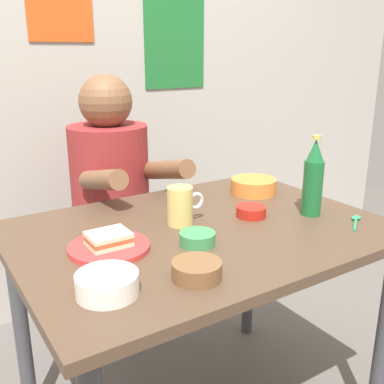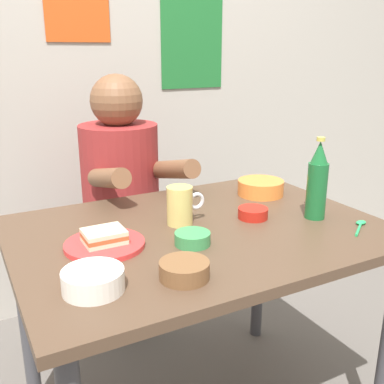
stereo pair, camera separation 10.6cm
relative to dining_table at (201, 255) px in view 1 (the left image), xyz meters
name	(u,v)px [view 1 (the left image)]	position (x,y,z in m)	size (l,w,h in m)	color
wall_back	(73,40)	(0.00, 1.05, 0.65)	(4.40, 0.09, 2.60)	#ADA89E
dining_table	(201,255)	(0.00, 0.00, 0.00)	(1.10, 0.80, 0.74)	#4C3828
stool	(115,267)	(-0.03, 0.63, -0.30)	(0.34, 0.34, 0.45)	#4C4C51
person_seated	(111,176)	(-0.03, 0.62, 0.12)	(0.33, 0.56, 0.72)	maroon
plate_orange	(109,248)	(-0.30, 0.00, 0.10)	(0.22, 0.22, 0.01)	red
sandwich	(109,239)	(-0.30, 0.00, 0.13)	(0.11, 0.09, 0.04)	beige
beer_mug	(181,206)	(-0.04, 0.06, 0.15)	(0.13, 0.08, 0.12)	#D1BC66
beer_bottle	(313,180)	(0.37, -0.10, 0.21)	(0.06, 0.06, 0.26)	#19602D
sambal_bowl_red	(251,211)	(0.19, -0.01, 0.11)	(0.10, 0.10, 0.03)	#B21E14
rice_bowl_white	(107,283)	(-0.39, -0.22, 0.12)	(0.14, 0.14, 0.05)	silver
condiment_bowl_brown	(197,269)	(-0.19, -0.26, 0.12)	(0.12, 0.12, 0.04)	brown
soup_bowl_orange	(254,185)	(0.36, 0.18, 0.12)	(0.17, 0.17, 0.05)	orange
dip_bowl_green	(197,238)	(-0.08, -0.10, 0.11)	(0.10, 0.10, 0.03)	#388C4C
spoon	(356,220)	(0.44, -0.22, 0.10)	(0.11, 0.08, 0.01)	#26A559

